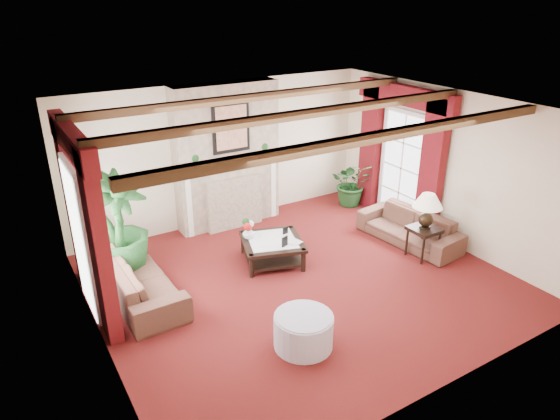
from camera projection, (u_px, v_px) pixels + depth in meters
floor at (301, 281)px, 7.82m from camera, size 6.00×6.00×0.00m
ceiling at (305, 110)px, 6.73m from camera, size 6.00×6.00×0.00m
back_wall at (222, 154)px, 9.43m from camera, size 6.00×0.02×2.70m
left_wall at (90, 253)px, 5.85m from camera, size 0.02×5.50×2.70m
right_wall at (446, 167)px, 8.70m from camera, size 0.02×5.50×2.70m
ceiling_beams at (305, 114)px, 6.76m from camera, size 6.00×3.00×0.12m
fireplace at (224, 83)px, 8.73m from camera, size 2.00×0.52×2.70m
french_door_left at (66, 166)px, 6.33m from camera, size 0.10×1.10×2.16m
french_door_right at (408, 112)px, 9.16m from camera, size 0.10×1.10×2.16m
curtains_left at (70, 132)px, 6.22m from camera, size 0.20×2.40×2.55m
curtains_right at (406, 90)px, 8.94m from camera, size 0.20×2.40×2.55m
sofa_left at (139, 273)px, 7.27m from camera, size 2.09×0.69×0.81m
sofa_right at (410, 223)px, 8.90m from camera, size 2.03×0.99×0.74m
potted_palm at (120, 249)px, 7.77m from camera, size 1.56×2.04×0.95m
small_plant at (352, 188)px, 10.48m from camera, size 1.77×1.78×0.75m
coffee_table at (272, 251)px, 8.31m from camera, size 1.22×1.22×0.40m
side_table at (423, 242)px, 8.43m from camera, size 0.56×0.56×0.54m
ottoman at (303, 331)px, 6.31m from camera, size 0.76×0.76×0.44m
table_lamp at (427, 211)px, 8.20m from camera, size 0.49×0.49×0.63m
flower_vase at (249, 233)px, 8.26m from camera, size 0.31×0.32×0.20m
book at (289, 237)px, 8.04m from camera, size 0.21×0.12×0.28m
photo_frame_a at (285, 242)px, 7.99m from camera, size 0.13×0.06×0.18m
photo_frame_b at (285, 231)px, 8.41m from camera, size 0.11×0.04×0.13m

